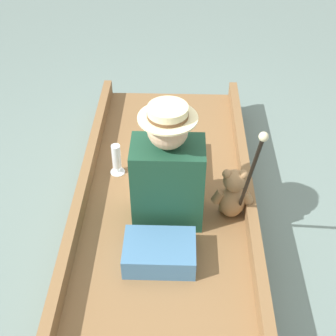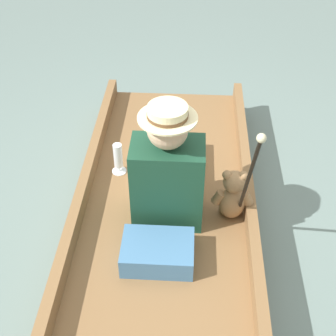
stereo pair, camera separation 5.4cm
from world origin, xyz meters
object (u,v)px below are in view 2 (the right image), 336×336
at_px(teddy_bear, 233,196).
at_px(wine_glass, 118,157).
at_px(walking_cane, 249,176).
at_px(seated_person, 169,170).

relative_size(teddy_bear, wine_glass, 1.60).
height_order(teddy_bear, walking_cane, walking_cane).
xyz_separation_m(seated_person, wine_glass, (-0.35, 0.30, -0.16)).
relative_size(seated_person, teddy_bear, 2.34).
relative_size(teddy_bear, walking_cane, 0.40).
distance_m(wine_glass, walking_cane, 1.04).
bearing_deg(wine_glass, walking_cane, -37.27).
xyz_separation_m(seated_person, teddy_bear, (0.38, -0.07, -0.11)).
bearing_deg(teddy_bear, seated_person, 169.14).
bearing_deg(seated_person, walking_cane, -34.43).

